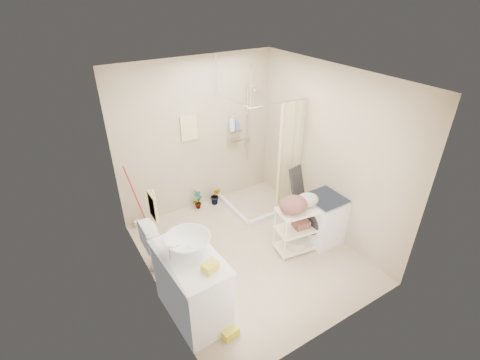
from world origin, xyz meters
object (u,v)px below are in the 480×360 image
at_px(laundry_rack, 298,225).
at_px(toilet, 171,241).
at_px(vanity, 192,286).
at_px(washing_machine, 323,219).

bearing_deg(laundry_rack, toilet, 166.36).
height_order(vanity, toilet, vanity).
bearing_deg(washing_machine, laundry_rack, 175.97).
xyz_separation_m(toilet, laundry_rack, (1.70, -0.70, 0.05)).
bearing_deg(vanity, washing_machine, 2.97).
distance_m(vanity, toilet, 0.97).
distance_m(toilet, laundry_rack, 1.84).
bearing_deg(washing_machine, toilet, 160.92).
xyz_separation_m(vanity, washing_machine, (2.30, 0.24, -0.07)).
height_order(washing_machine, laundry_rack, laundry_rack).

